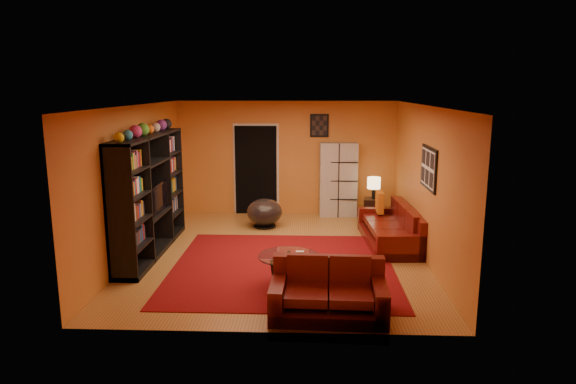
{
  "coord_description": "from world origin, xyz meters",
  "views": [
    {
      "loc": [
        0.49,
        -8.7,
        2.9
      ],
      "look_at": [
        0.15,
        0.1,
        1.1
      ],
      "focal_mm": 32.0,
      "sensor_mm": 36.0,
      "label": 1
    }
  ],
  "objects_px": {
    "coffee_table": "(289,259)",
    "table_lamp": "(374,184)",
    "sofa": "(395,229)",
    "loveseat": "(328,292)",
    "storage_cabinet": "(338,180)",
    "entertainment_unit": "(150,195)",
    "side_table": "(373,210)",
    "bowl_chair": "(264,212)",
    "tv": "(154,198)"
  },
  "relations": [
    {
      "from": "entertainment_unit",
      "to": "coffee_table",
      "type": "relative_size",
      "value": 3.3
    },
    {
      "from": "entertainment_unit",
      "to": "coffee_table",
      "type": "xyz_separation_m",
      "value": [
        2.5,
        -1.48,
        -0.64
      ]
    },
    {
      "from": "sofa",
      "to": "storage_cabinet",
      "type": "bearing_deg",
      "value": 110.68
    },
    {
      "from": "tv",
      "to": "entertainment_unit",
      "type": "bearing_deg",
      "value": 149.87
    },
    {
      "from": "coffee_table",
      "to": "side_table",
      "type": "relative_size",
      "value": 1.82
    },
    {
      "from": "sofa",
      "to": "coffee_table",
      "type": "xyz_separation_m",
      "value": [
        -1.91,
        -2.14,
        0.13
      ]
    },
    {
      "from": "sofa",
      "to": "entertainment_unit",
      "type": "bearing_deg",
      "value": -174.71
    },
    {
      "from": "entertainment_unit",
      "to": "side_table",
      "type": "relative_size",
      "value": 6.0
    },
    {
      "from": "storage_cabinet",
      "to": "table_lamp",
      "type": "height_order",
      "value": "storage_cabinet"
    },
    {
      "from": "loveseat",
      "to": "storage_cabinet",
      "type": "relative_size",
      "value": 0.9
    },
    {
      "from": "sofa",
      "to": "loveseat",
      "type": "distance_m",
      "value": 3.37
    },
    {
      "from": "loveseat",
      "to": "side_table",
      "type": "height_order",
      "value": "loveseat"
    },
    {
      "from": "storage_cabinet",
      "to": "bowl_chair",
      "type": "bearing_deg",
      "value": -149.6
    },
    {
      "from": "tv",
      "to": "loveseat",
      "type": "relative_size",
      "value": 0.58
    },
    {
      "from": "side_table",
      "to": "storage_cabinet",
      "type": "bearing_deg",
      "value": 149.52
    },
    {
      "from": "sofa",
      "to": "bowl_chair",
      "type": "relative_size",
      "value": 2.98
    },
    {
      "from": "storage_cabinet",
      "to": "side_table",
      "type": "bearing_deg",
      "value": -33.55
    },
    {
      "from": "bowl_chair",
      "to": "table_lamp",
      "type": "relative_size",
      "value": 1.57
    },
    {
      "from": "coffee_table",
      "to": "table_lamp",
      "type": "height_order",
      "value": "table_lamp"
    },
    {
      "from": "side_table",
      "to": "loveseat",
      "type": "bearing_deg",
      "value": -103.72
    },
    {
      "from": "bowl_chair",
      "to": "loveseat",
      "type": "bearing_deg",
      "value": -74.12
    },
    {
      "from": "tv",
      "to": "sofa",
      "type": "height_order",
      "value": "tv"
    },
    {
      "from": "tv",
      "to": "sofa",
      "type": "distance_m",
      "value": 4.45
    },
    {
      "from": "bowl_chair",
      "to": "side_table",
      "type": "height_order",
      "value": "bowl_chair"
    },
    {
      "from": "sofa",
      "to": "storage_cabinet",
      "type": "xyz_separation_m",
      "value": [
        -0.95,
        2.14,
        0.56
      ]
    },
    {
      "from": "storage_cabinet",
      "to": "table_lamp",
      "type": "distance_m",
      "value": 0.87
    },
    {
      "from": "loveseat",
      "to": "table_lamp",
      "type": "xyz_separation_m",
      "value": [
        1.17,
        4.77,
        0.55
      ]
    },
    {
      "from": "coffee_table",
      "to": "storage_cabinet",
      "type": "xyz_separation_m",
      "value": [
        0.97,
        4.28,
        0.43
      ]
    },
    {
      "from": "tv",
      "to": "coffee_table",
      "type": "xyz_separation_m",
      "value": [
        2.45,
        -1.57,
        -0.56
      ]
    },
    {
      "from": "tv",
      "to": "loveseat",
      "type": "xyz_separation_m",
      "value": [
        3.0,
        -2.5,
        -0.69
      ]
    },
    {
      "from": "entertainment_unit",
      "to": "side_table",
      "type": "distance_m",
      "value": 4.9
    },
    {
      "from": "entertainment_unit",
      "to": "table_lamp",
      "type": "relative_size",
      "value": 6.31
    },
    {
      "from": "bowl_chair",
      "to": "side_table",
      "type": "bearing_deg",
      "value": 14.61
    },
    {
      "from": "storage_cabinet",
      "to": "coffee_table",
      "type": "bearing_deg",
      "value": -105.77
    },
    {
      "from": "sofa",
      "to": "coffee_table",
      "type": "relative_size",
      "value": 2.44
    },
    {
      "from": "coffee_table",
      "to": "side_table",
      "type": "bearing_deg",
      "value": 65.89
    },
    {
      "from": "table_lamp",
      "to": "storage_cabinet",
      "type": "bearing_deg",
      "value": 149.52
    },
    {
      "from": "coffee_table",
      "to": "table_lamp",
      "type": "distance_m",
      "value": 4.23
    },
    {
      "from": "coffee_table",
      "to": "bowl_chair",
      "type": "height_order",
      "value": "bowl_chair"
    },
    {
      "from": "entertainment_unit",
      "to": "storage_cabinet",
      "type": "bearing_deg",
      "value": 38.95
    },
    {
      "from": "loveseat",
      "to": "storage_cabinet",
      "type": "bearing_deg",
      "value": -2.39
    },
    {
      "from": "bowl_chair",
      "to": "coffee_table",
      "type": "bearing_deg",
      "value": -78.94
    },
    {
      "from": "sofa",
      "to": "storage_cabinet",
      "type": "height_order",
      "value": "storage_cabinet"
    },
    {
      "from": "tv",
      "to": "bowl_chair",
      "type": "height_order",
      "value": "tv"
    },
    {
      "from": "tv",
      "to": "coffee_table",
      "type": "distance_m",
      "value": 2.96
    },
    {
      "from": "tv",
      "to": "table_lamp",
      "type": "height_order",
      "value": "tv"
    },
    {
      "from": "entertainment_unit",
      "to": "side_table",
      "type": "height_order",
      "value": "entertainment_unit"
    },
    {
      "from": "entertainment_unit",
      "to": "sofa",
      "type": "xyz_separation_m",
      "value": [
        4.41,
        0.66,
        -0.76
      ]
    },
    {
      "from": "sofa",
      "to": "table_lamp",
      "type": "relative_size",
      "value": 4.66
    },
    {
      "from": "loveseat",
      "to": "storage_cabinet",
      "type": "xyz_separation_m",
      "value": [
        0.41,
        5.22,
        0.56
      ]
    }
  ]
}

